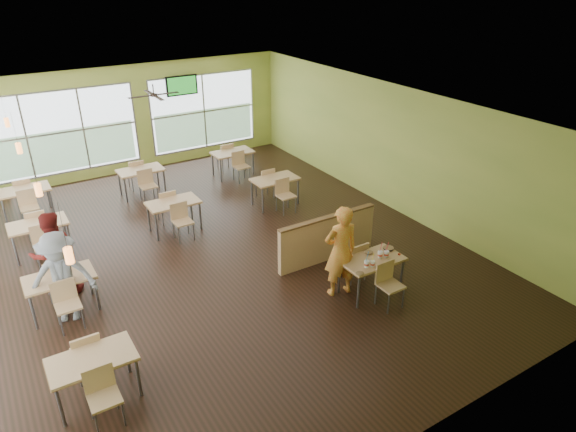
# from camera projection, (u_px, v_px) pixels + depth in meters

# --- Properties ---
(room) EXTENTS (12.00, 12.04, 3.20)m
(room) POSITION_uv_depth(u_px,v_px,m) (208.00, 187.00, 10.74)
(room) COLOR black
(room) RESTS_ON ground
(window_bays) EXTENTS (9.24, 10.24, 2.38)m
(window_bays) POSITION_uv_depth(u_px,v_px,m) (49.00, 171.00, 11.88)
(window_bays) COLOR white
(window_bays) RESTS_ON room
(main_table) EXTENTS (1.22, 1.52, 0.87)m
(main_table) POSITION_uv_depth(u_px,v_px,m) (372.00, 264.00, 9.83)
(main_table) COLOR tan
(main_table) RESTS_ON floor
(half_wall_divider) EXTENTS (2.40, 0.14, 1.04)m
(half_wall_divider) POSITION_uv_depth(u_px,v_px,m) (327.00, 238.00, 10.98)
(half_wall_divider) COLOR tan
(half_wall_divider) RESTS_ON floor
(dining_tables) EXTENTS (6.92, 8.72, 0.87)m
(dining_tables) POSITION_uv_depth(u_px,v_px,m) (140.00, 210.00, 11.97)
(dining_tables) COLOR tan
(dining_tables) RESTS_ON floor
(pendant_lights) EXTENTS (0.11, 7.31, 0.86)m
(pendant_lights) POSITION_uv_depth(u_px,v_px,m) (28.00, 168.00, 9.36)
(pendant_lights) COLOR #2D2119
(pendant_lights) RESTS_ON ceiling
(ceiling_fan) EXTENTS (1.25, 1.25, 0.29)m
(ceiling_fan) POSITION_uv_depth(u_px,v_px,m) (154.00, 95.00, 12.43)
(ceiling_fan) COLOR #2D2119
(ceiling_fan) RESTS_ON ceiling
(tv_backwall) EXTENTS (1.00, 0.07, 0.60)m
(tv_backwall) POSITION_uv_depth(u_px,v_px,m) (182.00, 85.00, 15.70)
(tv_backwall) COLOR black
(tv_backwall) RESTS_ON wall_back
(man_plaid) EXTENTS (0.75, 0.55, 1.86)m
(man_plaid) POSITION_uv_depth(u_px,v_px,m) (341.00, 251.00, 9.67)
(man_plaid) COLOR #E84D19
(man_plaid) RESTS_ON floor
(patron_maroon) EXTENTS (0.87, 0.70, 1.73)m
(patron_maroon) POSITION_uv_depth(u_px,v_px,m) (54.00, 254.00, 9.70)
(patron_maroon) COLOR maroon
(patron_maroon) RESTS_ON floor
(patron_grey) EXTENTS (1.28, 0.96, 1.76)m
(patron_grey) POSITION_uv_depth(u_px,v_px,m) (62.00, 277.00, 8.96)
(patron_grey) COLOR slate
(patron_grey) RESTS_ON floor
(cup_blue) EXTENTS (0.10, 0.10, 0.37)m
(cup_blue) POSITION_uv_depth(u_px,v_px,m) (367.00, 264.00, 9.46)
(cup_blue) COLOR white
(cup_blue) RESTS_ON main_table
(cup_yellow) EXTENTS (0.09, 0.09, 0.34)m
(cup_yellow) POSITION_uv_depth(u_px,v_px,m) (373.00, 264.00, 9.49)
(cup_yellow) COLOR white
(cup_yellow) RESTS_ON main_table
(cup_red_near) EXTENTS (0.10, 0.10, 0.38)m
(cup_red_near) POSITION_uv_depth(u_px,v_px,m) (380.00, 254.00, 9.77)
(cup_red_near) COLOR white
(cup_red_near) RESTS_ON main_table
(cup_red_far) EXTENTS (0.10, 0.10, 0.36)m
(cup_red_far) POSITION_uv_depth(u_px,v_px,m) (386.00, 254.00, 9.79)
(cup_red_far) COLOR white
(cup_red_far) RESTS_ON main_table
(food_basket) EXTENTS (0.22, 0.22, 0.05)m
(food_basket) POSITION_uv_depth(u_px,v_px,m) (388.00, 248.00, 10.07)
(food_basket) COLOR black
(food_basket) RESTS_ON main_table
(ketchup_cup) EXTENTS (0.05, 0.05, 0.02)m
(ketchup_cup) POSITION_uv_depth(u_px,v_px,m) (399.00, 254.00, 9.90)
(ketchup_cup) COLOR #9C230E
(ketchup_cup) RESTS_ON main_table
(wrapper_left) EXTENTS (0.18, 0.17, 0.04)m
(wrapper_left) POSITION_uv_depth(u_px,v_px,m) (360.00, 273.00, 9.28)
(wrapper_left) COLOR olive
(wrapper_left) RESTS_ON main_table
(wrapper_mid) EXTENTS (0.19, 0.18, 0.04)m
(wrapper_mid) POSITION_uv_depth(u_px,v_px,m) (369.00, 252.00, 9.95)
(wrapper_mid) COLOR olive
(wrapper_mid) RESTS_ON main_table
(wrapper_right) EXTENTS (0.19, 0.18, 0.04)m
(wrapper_right) POSITION_uv_depth(u_px,v_px,m) (391.00, 261.00, 9.68)
(wrapper_right) COLOR olive
(wrapper_right) RESTS_ON main_table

